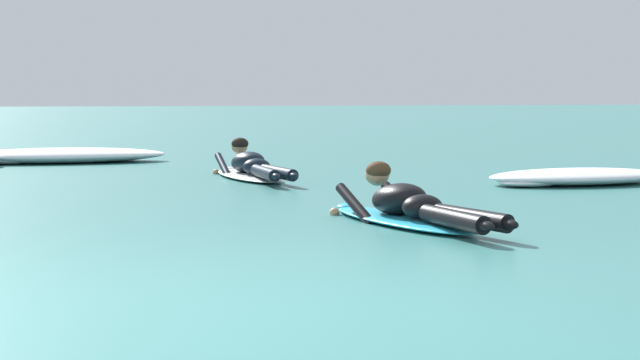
% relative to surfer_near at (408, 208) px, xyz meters
% --- Properties ---
extents(ground_plane, '(120.00, 120.00, 0.00)m').
position_rel_surfer_near_xyz_m(ground_plane, '(-1.97, 7.24, -0.14)').
color(ground_plane, '#387A75').
extents(surfer_near, '(1.00, 2.45, 0.55)m').
position_rel_surfer_near_xyz_m(surfer_near, '(0.00, 0.00, 0.00)').
color(surfer_near, '#2DB2D1').
rests_on(surfer_near, ground).
extents(surfer_far, '(0.84, 2.64, 0.54)m').
position_rel_surfer_near_xyz_m(surfer_far, '(-0.53, 4.67, -0.00)').
color(surfer_far, white).
rests_on(surfer_far, ground).
extents(whitewater_front, '(2.31, 1.21, 0.18)m').
position_rel_surfer_near_xyz_m(whitewater_front, '(3.08, 3.13, -0.05)').
color(whitewater_front, white).
rests_on(whitewater_front, ground).
extents(whitewater_back, '(3.20, 1.28, 0.23)m').
position_rel_surfer_near_xyz_m(whitewater_back, '(-2.89, 8.25, -0.03)').
color(whitewater_back, white).
rests_on(whitewater_back, ground).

